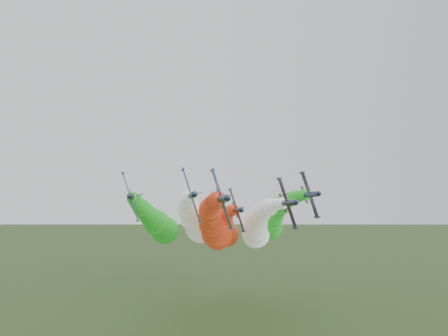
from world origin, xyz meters
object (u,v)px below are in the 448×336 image
at_px(jet_inner_right, 257,227).
at_px(jet_outer_left, 157,223).
at_px(jet_outer_right, 274,219).
at_px(jet_lead, 214,227).
at_px(jet_trail, 226,229).
at_px(jet_inner_left, 195,222).

relative_size(jet_inner_right, jet_outer_left, 1.00).
distance_m(jet_outer_left, jet_outer_right, 40.52).
relative_size(jet_lead, jet_outer_left, 1.00).
xyz_separation_m(jet_outer_right, jet_trail, (-15.30, 10.29, -3.68)).
height_order(jet_outer_left, jet_outer_right, jet_outer_right).
relative_size(jet_inner_left, jet_outer_left, 0.99).
bearing_deg(jet_outer_left, jet_outer_right, -6.82).
height_order(jet_inner_right, jet_outer_right, jet_outer_right).
xyz_separation_m(jet_outer_left, jet_trail, (24.91, 5.48, -2.37)).
distance_m(jet_lead, jet_inner_left, 9.68).
height_order(jet_lead, jet_trail, jet_lead).
distance_m(jet_inner_right, jet_outer_right, 10.30).
xyz_separation_m(jet_inner_left, jet_outer_right, (28.39, 10.21, 0.53)).
bearing_deg(jet_trail, jet_inner_right, -65.43).
relative_size(jet_lead, jet_trail, 1.01).
bearing_deg(jet_inner_left, jet_trail, 57.44).
xyz_separation_m(jet_inner_left, jet_inner_right, (20.78, 3.68, -1.80)).
distance_m(jet_outer_right, jet_trail, 18.80).
bearing_deg(jet_trail, jet_outer_left, -167.60).
distance_m(jet_lead, jet_trail, 29.85).
bearing_deg(jet_trail, jet_lead, -105.71).
distance_m(jet_inner_left, jet_outer_left, 19.13).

